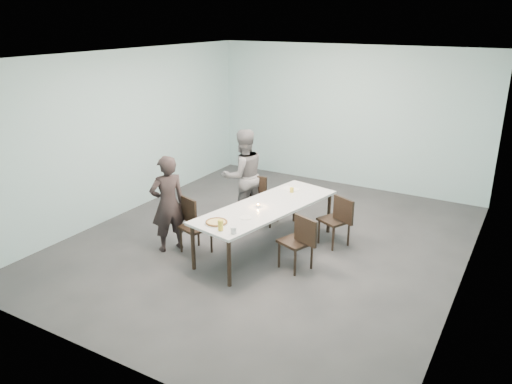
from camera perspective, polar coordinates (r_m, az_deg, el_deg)
The scene contains 16 objects.
ground at distance 8.34m, azimuth 1.36°, elevation -5.69°, with size 7.00×7.00×0.00m, color #333335.
room_shell at distance 7.70m, azimuth 1.48°, elevation 8.07°, with size 6.02×7.02×3.01m.
table at distance 7.81m, azimuth 1.21°, elevation -1.95°, with size 1.40×2.73×0.75m.
chair_near_left at distance 7.90m, azimuth -7.28°, elevation -3.37°, with size 0.65×0.52×0.87m.
chair_far_left at distance 8.92m, azimuth 0.63°, elevation -0.47°, with size 0.62×0.44×0.87m.
chair_near_right at distance 7.28m, azimuth 5.02°, elevation -5.37°, with size 0.65×0.54×0.87m.
chair_far_right at distance 8.09m, azimuth 9.35°, elevation -2.90°, with size 0.65×0.56×0.87m.
diner_near at distance 7.90m, azimuth -10.03°, elevation -1.34°, with size 0.57×0.37×1.56m, color black.
diner_far at distance 8.94m, azimuth -1.48°, elevation 1.88°, with size 0.82×0.64×1.69m, color slate.
pizza at distance 7.15m, azimuth -4.54°, elevation -3.48°, with size 0.34×0.34×0.04m.
side_plate at distance 7.33m, azimuth -1.20°, elevation -2.94°, with size 0.18×0.18×0.01m, color white.
beer_glass at distance 6.91m, azimuth -4.07°, elevation -3.82°, with size 0.08×0.08×0.15m, color gold.
water_tumbler at distance 6.82m, azimuth -2.59°, elevation -4.38°, with size 0.08×0.08×0.09m, color silver.
tealight at distance 7.73m, azimuth 0.25°, elevation -1.59°, with size 0.06×0.06×0.05m.
amber_tumbler at distance 8.39m, azimuth 4.11°, elevation 0.24°, with size 0.07×0.07×0.08m, color gold.
menu at distance 8.55m, azimuth 3.91°, elevation 0.36°, with size 0.30×0.22×0.01m, color silver.
Camera 1 is at (3.61, -6.62, 3.57)m, focal length 35.00 mm.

